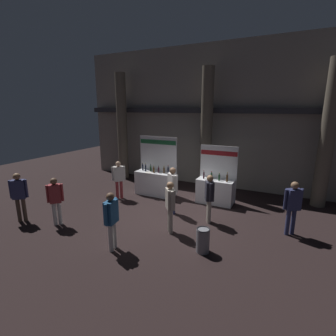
% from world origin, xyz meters
% --- Properties ---
extents(ground_plane, '(27.42, 27.42, 0.00)m').
position_xyz_m(ground_plane, '(0.00, 0.00, 0.00)').
color(ground_plane, black).
extents(hall_colonnade, '(13.71, 1.20, 6.55)m').
position_xyz_m(hall_colonnade, '(0.00, 4.24, 3.19)').
color(hall_colonnade, gray).
rests_on(hall_colonnade, ground_plane).
extents(exhibitor_booth_0, '(1.78, 0.71, 2.53)m').
position_xyz_m(exhibitor_booth_0, '(-1.69, 1.83, 0.63)').
color(exhibitor_booth_0, white).
rests_on(exhibitor_booth_0, ground_plane).
extents(exhibitor_booth_1, '(1.50, 0.66, 2.28)m').
position_xyz_m(exhibitor_booth_1, '(0.95, 2.03, 0.58)').
color(exhibitor_booth_1, white).
rests_on(exhibitor_booth_1, ground_plane).
extents(trash_bin, '(0.35, 0.35, 0.67)m').
position_xyz_m(trash_bin, '(1.64, -1.54, 0.33)').
color(trash_bin, slate).
rests_on(trash_bin, ground_plane).
extents(visitor_0, '(0.45, 0.41, 1.67)m').
position_xyz_m(visitor_0, '(-4.39, -2.49, 0.99)').
color(visitor_0, '#47382D').
rests_on(visitor_0, ground_plane).
extents(visitor_1, '(0.39, 0.39, 1.58)m').
position_xyz_m(visitor_1, '(-3.12, -2.13, 0.92)').
color(visitor_1, silver).
rests_on(visitor_1, ground_plane).
extents(visitor_2, '(0.38, 0.46, 1.63)m').
position_xyz_m(visitor_2, '(1.24, 0.23, 0.97)').
color(visitor_2, '#ADA393').
rests_on(visitor_2, ground_plane).
extents(visitor_3, '(0.45, 0.44, 1.60)m').
position_xyz_m(visitor_3, '(-2.80, 0.73, 0.95)').
color(visitor_3, maroon).
rests_on(visitor_3, ground_plane).
extents(visitor_4, '(0.49, 0.43, 1.66)m').
position_xyz_m(visitor_4, '(3.68, 0.51, 0.99)').
color(visitor_4, navy).
rests_on(visitor_4, ground_plane).
extents(visitor_5, '(0.28, 0.57, 1.61)m').
position_xyz_m(visitor_5, '(-0.56, -2.51, 0.96)').
color(visitor_5, silver).
rests_on(visitor_5, ground_plane).
extents(visitor_6, '(0.41, 0.45, 1.61)m').
position_xyz_m(visitor_6, '(0.40, -0.96, 0.95)').
color(visitor_6, '#ADA393').
rests_on(visitor_6, ground_plane).
extents(visitor_7, '(0.47, 0.43, 1.70)m').
position_xyz_m(visitor_7, '(-0.15, 0.36, 1.02)').
color(visitor_7, navy).
rests_on(visitor_7, ground_plane).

